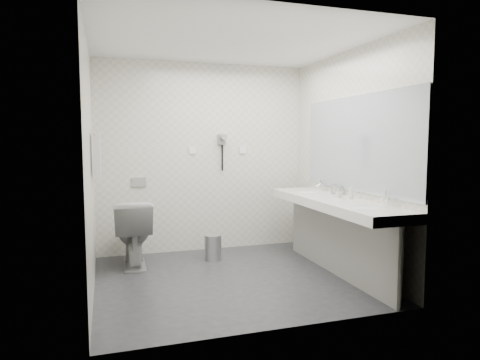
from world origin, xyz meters
name	(u,v)px	position (x,y,z in m)	size (l,w,h in m)	color
floor	(231,278)	(0.00, 0.00, 0.00)	(2.80, 2.80, 0.00)	#2B2C31
ceiling	(230,41)	(0.00, 0.00, 2.50)	(2.80, 2.80, 0.00)	white
wall_back	(203,158)	(0.00, 1.30, 1.25)	(2.80, 2.80, 0.00)	silver
wall_front	(279,171)	(0.00, -1.30, 1.25)	(2.80, 2.80, 0.00)	silver
wall_left	(90,165)	(-1.40, 0.00, 1.25)	(2.60, 2.60, 0.00)	silver
wall_right	(347,161)	(1.40, 0.00, 1.25)	(2.60, 2.60, 0.00)	silver
vanity_counter	(334,203)	(1.12, -0.20, 0.80)	(0.55, 2.20, 0.10)	white
vanity_panel	(336,241)	(1.15, -0.20, 0.38)	(0.03, 2.15, 0.75)	gray
vanity_post_near	(400,267)	(1.18, -1.24, 0.38)	(0.06, 0.06, 0.75)	silver
vanity_post_far	(298,223)	(1.18, 0.84, 0.38)	(0.06, 0.06, 0.75)	silver
mirror	(356,144)	(1.39, -0.20, 1.45)	(0.02, 2.20, 1.05)	#B2BCC6
basin_near	(369,209)	(1.12, -0.85, 0.83)	(0.40, 0.31, 0.05)	white
basin_far	(308,193)	(1.12, 0.45, 0.83)	(0.40, 0.31, 0.05)	white
faucet_near	(387,199)	(1.32, -0.85, 0.92)	(0.04, 0.04, 0.15)	silver
faucet_far	(322,185)	(1.32, 0.45, 0.92)	(0.04, 0.04, 0.15)	silver
soap_bottle_a	(338,193)	(1.20, -0.15, 0.90)	(0.05, 0.05, 0.10)	silver
soap_bottle_c	(351,193)	(1.29, -0.27, 0.92)	(0.05, 0.05, 0.13)	silver
glass_left	(341,191)	(1.35, 0.05, 0.90)	(0.05, 0.05, 0.10)	silver
glass_right	(334,189)	(1.33, 0.16, 0.91)	(0.06, 0.06, 0.12)	silver
toilet	(133,233)	(-0.97, 0.82, 0.40)	(0.44, 0.78, 0.79)	white
flush_plate	(139,182)	(-0.85, 1.29, 0.95)	(0.18, 0.02, 0.12)	#B2B5BA
pedal_bin	(213,248)	(-0.01, 0.77, 0.15)	(0.21, 0.21, 0.30)	#B2B5BA
bin_lid	(213,235)	(-0.01, 0.77, 0.31)	(0.21, 0.21, 0.01)	#B2B5BA
towel_rail	(95,134)	(-1.35, 0.55, 1.55)	(0.02, 0.02, 0.62)	silver
towel_near	(97,155)	(-1.34, 0.41, 1.33)	(0.07, 0.24, 0.48)	silver
towel_far	(97,154)	(-1.34, 0.69, 1.33)	(0.07, 0.24, 0.48)	silver
dryer_cradle	(222,139)	(0.25, 1.27, 1.50)	(0.10, 0.04, 0.14)	gray
dryer_barrel	(223,137)	(0.25, 1.20, 1.53)	(0.08, 0.08, 0.14)	gray
dryer_cord	(222,158)	(0.25, 1.26, 1.25)	(0.02, 0.02, 0.35)	black
switch_plate_a	(193,151)	(-0.15, 1.29, 1.35)	(0.09, 0.02, 0.09)	white
switch_plate_b	(243,150)	(0.55, 1.29, 1.35)	(0.09, 0.02, 0.09)	white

